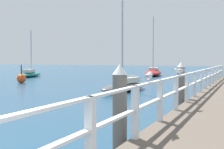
% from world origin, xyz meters
% --- Properties ---
extents(pier_railing, '(0.12, 23.23, 0.97)m').
position_xyz_m(pier_railing, '(-1.13, 12.35, 0.97)').
color(pier_railing, white).
rests_on(pier_railing, pier_deck).
extents(dock_piling_near, '(0.29, 0.29, 1.72)m').
position_xyz_m(dock_piling_near, '(-1.51, 4.27, 0.87)').
color(dock_piling_near, '#6B6056').
rests_on(dock_piling_near, ground_plane).
extents(dock_piling_far, '(0.29, 0.29, 1.72)m').
position_xyz_m(dock_piling_far, '(-1.51, 9.94, 0.87)').
color(dock_piling_far, '#6B6056').
rests_on(dock_piling_far, ground_plane).
extents(seagull_foreground, '(0.21, 0.48, 0.21)m').
position_xyz_m(seagull_foreground, '(-1.13, 4.90, 1.47)').
color(seagull_foreground, white).
rests_on(seagull_foreground, pier_railing).
extents(seagull_background, '(0.27, 0.44, 0.21)m').
position_xyz_m(seagull_background, '(-1.13, 7.87, 1.47)').
color(seagull_background, white).
rests_on(seagull_background, pier_railing).
extents(boat_3, '(2.65, 4.53, 4.83)m').
position_xyz_m(boat_3, '(-19.43, 22.43, 0.32)').
color(boat_3, '#197266').
rests_on(boat_3, ground_plane).
extents(boat_4, '(2.87, 5.99, 6.48)m').
position_xyz_m(boat_4, '(-8.70, 30.11, 0.38)').
color(boat_4, red).
rests_on(boat_4, ground_plane).
extents(boat_5, '(1.93, 4.42, 5.07)m').
position_xyz_m(boat_5, '(-5.60, 14.37, 0.31)').
color(boat_5, '#4C4C51').
rests_on(boat_5, ground_plane).
extents(channel_buoy, '(0.70, 0.70, 1.40)m').
position_xyz_m(channel_buoy, '(-14.84, 16.12, 0.36)').
color(channel_buoy, '#E54C19').
rests_on(channel_buoy, ground_plane).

